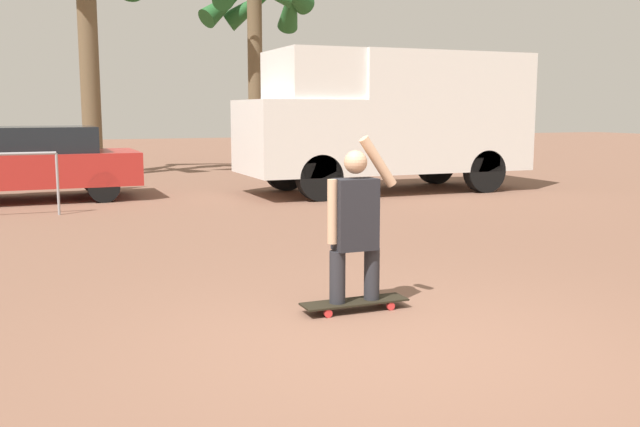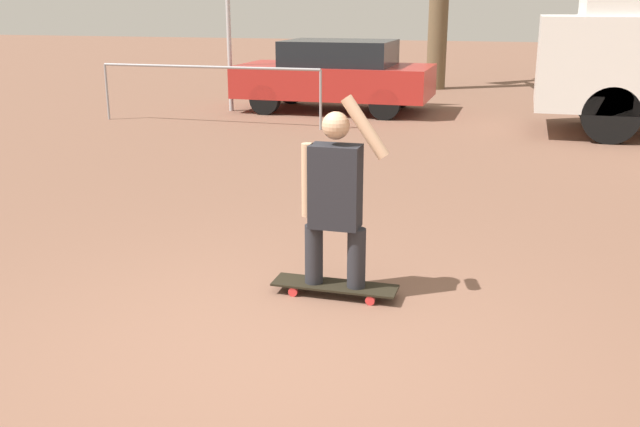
# 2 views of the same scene
# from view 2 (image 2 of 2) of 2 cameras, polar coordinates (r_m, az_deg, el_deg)

# --- Properties ---
(ground_plane) EXTENTS (80.00, 80.00, 0.00)m
(ground_plane) POSITION_cam_2_polar(r_m,az_deg,el_deg) (4.77, -3.36, -10.57)
(ground_plane) COLOR brown
(skateboard) EXTENTS (0.97, 0.26, 0.09)m
(skateboard) POSITION_cam_2_polar(r_m,az_deg,el_deg) (5.52, 1.19, -5.82)
(skateboard) COLOR black
(skateboard) RESTS_ON ground_plane
(person_skateboarder) EXTENTS (0.66, 0.22, 1.46)m
(person_skateboarder) POSITION_cam_2_polar(r_m,az_deg,el_deg) (5.28, 1.23, 1.66)
(person_skateboarder) COLOR #28282D
(person_skateboarder) RESTS_ON skateboard
(parked_car_red) EXTENTS (3.95, 1.95, 1.44)m
(parked_car_red) POSITION_cam_2_polar(r_m,az_deg,el_deg) (14.97, 1.29, 11.07)
(parked_car_red) COLOR black
(parked_car_red) RESTS_ON ground_plane
(plaza_railing_segment) EXTENTS (4.31, 0.05, 1.08)m
(plaza_railing_segment) POSITION_cam_2_polar(r_m,az_deg,el_deg) (13.40, -8.92, 10.89)
(plaza_railing_segment) COLOR #99999E
(plaza_railing_segment) RESTS_ON ground_plane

